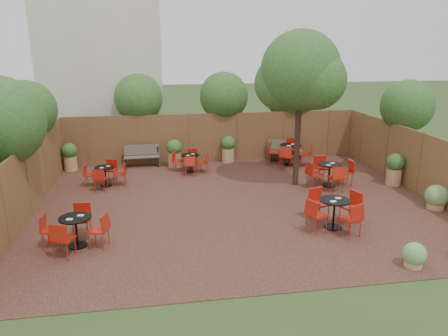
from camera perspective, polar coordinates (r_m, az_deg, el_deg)
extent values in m
plane|color=#354F23|center=(13.14, 1.80, -4.73)|extent=(80.00, 80.00, 0.00)
cube|color=#311914|center=(13.13, 1.80, -4.69)|extent=(12.00, 10.00, 0.02)
cube|color=brown|center=(17.59, -1.32, 4.12)|extent=(12.00, 0.08, 2.00)
cube|color=brown|center=(13.09, -24.90, -1.74)|extent=(0.08, 10.00, 2.00)
cube|color=brown|center=(15.13, 24.73, 0.57)|extent=(0.08, 10.00, 2.00)
cube|color=beige|center=(20.14, -15.81, 13.70)|extent=(5.00, 4.00, 8.00)
sphere|color=#29551B|center=(15.74, -24.95, 7.07)|extent=(1.98, 1.98, 1.98)
sphere|color=#29551B|center=(17.86, -11.37, 9.17)|extent=(1.96, 1.96, 1.96)
sphere|color=#29551B|center=(17.98, -0.03, 9.59)|extent=(2.02, 2.02, 2.02)
sphere|color=#29551B|center=(18.88, 9.04, 10.10)|extent=(2.45, 2.45, 2.45)
sphere|color=#29551B|center=(16.80, 23.34, 7.65)|extent=(1.88, 1.88, 1.88)
cylinder|color=black|center=(14.45, 9.87, 5.49)|extent=(0.26, 0.26, 4.08)
sphere|color=#29551B|center=(14.23, 10.23, 12.77)|extent=(2.58, 2.58, 2.58)
sphere|color=#29551B|center=(14.49, 7.71, 11.16)|extent=(1.81, 1.81, 1.81)
sphere|color=#29551B|center=(14.02, 12.30, 11.44)|extent=(1.88, 1.88, 1.88)
cube|color=brown|center=(17.13, -10.93, 1.48)|extent=(1.39, 0.46, 0.05)
cube|color=brown|center=(17.25, -10.96, 2.44)|extent=(1.38, 0.15, 0.42)
cube|color=black|center=(17.22, -12.97, 0.71)|extent=(0.07, 0.42, 0.37)
cube|color=black|center=(17.18, -8.81, 0.90)|extent=(0.07, 0.42, 0.37)
cube|color=brown|center=(17.93, 8.21, 2.28)|extent=(1.40, 0.48, 0.05)
cube|color=brown|center=(18.04, 8.07, 3.19)|extent=(1.39, 0.17, 0.42)
cube|color=black|center=(17.81, 6.26, 1.55)|extent=(0.08, 0.42, 0.37)
cube|color=black|center=(18.18, 10.08, 1.70)|extent=(0.08, 0.42, 0.37)
cylinder|color=black|center=(11.77, 14.38, -7.66)|extent=(0.47, 0.47, 0.03)
cylinder|color=black|center=(11.63, 14.51, -5.97)|extent=(0.05, 0.05, 0.74)
cylinder|color=black|center=(11.49, 14.64, -4.21)|extent=(0.80, 0.80, 0.03)
cube|color=white|center=(11.60, 15.06, -3.91)|extent=(0.18, 0.16, 0.02)
cube|color=white|center=(11.33, 14.41, -4.36)|extent=(0.18, 0.16, 0.02)
cylinder|color=black|center=(15.19, -15.50, -2.25)|extent=(0.40, 0.40, 0.03)
cylinder|color=black|center=(15.10, -15.59, -1.09)|extent=(0.05, 0.05, 0.63)
cylinder|color=black|center=(15.01, -15.68, 0.09)|extent=(0.69, 0.69, 0.03)
cube|color=white|center=(15.06, -15.25, 0.26)|extent=(0.14, 0.11, 0.01)
cube|color=white|center=(14.91, -16.07, 0.03)|extent=(0.14, 0.11, 0.01)
cylinder|color=black|center=(16.29, -4.48, -0.44)|extent=(0.39, 0.39, 0.03)
cylinder|color=black|center=(16.20, -4.51, 0.63)|extent=(0.04, 0.04, 0.62)
cylinder|color=black|center=(16.12, -4.53, 1.73)|extent=(0.68, 0.68, 0.03)
cube|color=white|center=(16.19, -4.18, 1.88)|extent=(0.14, 0.11, 0.01)
cube|color=white|center=(16.00, -4.82, 1.69)|extent=(0.14, 0.11, 0.01)
cylinder|color=black|center=(11.02, -18.99, -9.77)|extent=(0.44, 0.44, 0.03)
cylinder|color=black|center=(10.88, -19.16, -8.08)|extent=(0.05, 0.05, 0.70)
cylinder|color=black|center=(10.74, -19.34, -6.32)|extent=(0.76, 0.76, 0.03)
cube|color=white|center=(10.78, -18.65, -6.03)|extent=(0.16, 0.12, 0.02)
cube|color=white|center=(10.64, -19.99, -6.47)|extent=(0.16, 0.12, 0.02)
cylinder|color=black|center=(15.07, 13.81, -2.27)|extent=(0.46, 0.46, 0.03)
cylinder|color=black|center=(14.96, 13.90, -0.92)|extent=(0.05, 0.05, 0.73)
cylinder|color=black|center=(14.85, 14.00, 0.47)|extent=(0.79, 0.79, 0.03)
cube|color=white|center=(14.97, 14.32, 0.66)|extent=(0.16, 0.12, 0.02)
cube|color=white|center=(14.69, 13.82, 0.41)|extent=(0.16, 0.12, 0.02)
cylinder|color=black|center=(17.33, 8.77, 0.46)|extent=(0.49, 0.49, 0.03)
cylinder|color=black|center=(17.23, 8.83, 1.72)|extent=(0.06, 0.06, 0.77)
cylinder|color=black|center=(17.13, 8.89, 3.00)|extent=(0.84, 0.84, 0.03)
cube|color=white|center=(17.25, 9.22, 3.17)|extent=(0.19, 0.16, 0.02)
cube|color=white|center=(16.97, 8.67, 2.97)|extent=(0.19, 0.16, 0.02)
cylinder|color=tan|center=(16.90, -6.65, 1.09)|extent=(0.50, 0.50, 0.58)
sphere|color=#29551B|center=(16.77, -6.71, 2.79)|extent=(0.60, 0.60, 0.60)
cylinder|color=tan|center=(17.54, 0.54, 1.75)|extent=(0.49, 0.49, 0.57)
sphere|color=#29551B|center=(17.42, 0.54, 3.36)|extent=(0.59, 0.59, 0.59)
cylinder|color=tan|center=(17.34, -19.84, 0.58)|extent=(0.49, 0.49, 0.56)
sphere|color=#29551B|center=(17.22, -20.00, 2.19)|extent=(0.59, 0.59, 0.59)
cylinder|color=tan|center=(15.78, 21.77, -1.10)|extent=(0.50, 0.50, 0.58)
sphere|color=#29551B|center=(15.64, 21.97, 0.71)|extent=(0.61, 0.61, 0.61)
cylinder|color=tan|center=(10.40, 24.00, -11.53)|extent=(0.38, 0.38, 0.17)
sphere|color=#5E8D49|center=(10.31, 24.14, -10.47)|extent=(0.52, 0.52, 0.52)
cylinder|color=tan|center=(14.10, 26.46, -4.44)|extent=(0.49, 0.49, 0.22)
sphere|color=#5E8D49|center=(14.02, 26.61, -3.37)|extent=(0.67, 0.67, 0.67)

